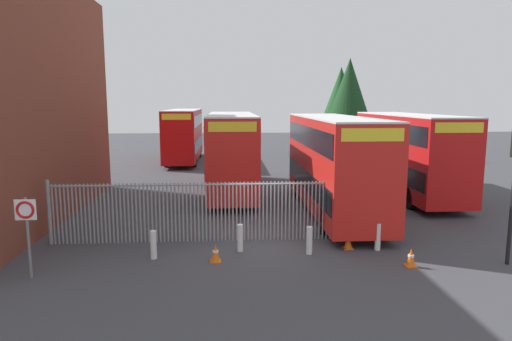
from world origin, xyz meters
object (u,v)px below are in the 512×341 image
at_px(bollard_near_left, 153,245).
at_px(bollard_near_right, 309,240).
at_px(traffic_cone_near_kerb, 411,258).
at_px(double_decker_bus_far_back, 184,133).
at_px(bollard_far_right, 378,237).
at_px(traffic_cone_by_gate, 348,241).
at_px(bollard_center_front, 240,238).
at_px(speed_limit_sign_post, 26,219).
at_px(double_decker_bus_near_gate, 333,161).
at_px(double_decker_bus_behind_fence_left, 407,151).
at_px(double_decker_bus_behind_fence_right, 232,150).
at_px(traffic_cone_mid_forecourt, 216,253).

bearing_deg(bollard_near_left, bollard_near_right, 1.37).
height_order(bollard_near_left, bollard_near_right, same).
bearing_deg(traffic_cone_near_kerb, double_decker_bus_far_back, 110.14).
distance_m(bollard_near_right, traffic_cone_near_kerb, 3.25).
bearing_deg(double_decker_bus_far_back, bollard_near_right, -75.14).
height_order(bollard_far_right, traffic_cone_by_gate, bollard_far_right).
bearing_deg(bollard_far_right, bollard_near_right, -173.74).
bearing_deg(bollard_near_left, bollard_center_front, 10.94).
bearing_deg(speed_limit_sign_post, bollard_near_left, 23.44).
relative_size(double_decker_bus_near_gate, bollard_far_right, 11.38).
bearing_deg(bollard_far_right, double_decker_bus_far_back, 110.31).
xyz_separation_m(double_decker_bus_behind_fence_left, double_decker_bus_far_back, (-13.53, 14.75, 0.00)).
height_order(double_decker_bus_behind_fence_right, bollard_far_right, double_decker_bus_behind_fence_right).
height_order(bollard_center_front, traffic_cone_mid_forecourt, bollard_center_front).
xyz_separation_m(bollard_center_front, traffic_cone_near_kerb, (5.27, -1.77, -0.19)).
distance_m(double_decker_bus_near_gate, double_decker_bus_behind_fence_left, 6.32).
bearing_deg(bollard_near_right, traffic_cone_by_gate, 17.80).
relative_size(bollard_near_right, traffic_cone_near_kerb, 1.61).
bearing_deg(bollard_near_right, double_decker_bus_near_gate, 69.45).
bearing_deg(double_decker_bus_near_gate, double_decker_bus_behind_fence_left, 37.65).
relative_size(traffic_cone_by_gate, traffic_cone_mid_forecourt, 1.00).
height_order(bollard_near_left, bollard_center_front, same).
height_order(bollard_near_left, speed_limit_sign_post, speed_limit_sign_post).
bearing_deg(bollard_center_front, traffic_cone_near_kerb, -18.61).
height_order(double_decker_bus_behind_fence_right, bollard_center_front, double_decker_bus_behind_fence_right).
relative_size(double_decker_bus_near_gate, traffic_cone_near_kerb, 18.32).
height_order(double_decker_bus_near_gate, bollard_near_right, double_decker_bus_near_gate).
distance_m(double_decker_bus_behind_fence_left, speed_limit_sign_post, 19.08).
distance_m(double_decker_bus_far_back, traffic_cone_mid_forecourt, 25.06).
height_order(traffic_cone_mid_forecourt, traffic_cone_near_kerb, same).
distance_m(double_decker_bus_near_gate, bollard_near_right, 6.28).
height_order(double_decker_bus_near_gate, double_decker_bus_behind_fence_right, same).
xyz_separation_m(traffic_cone_by_gate, traffic_cone_mid_forecourt, (-4.59, -1.01, 0.00)).
distance_m(double_decker_bus_behind_fence_right, double_decker_bus_far_back, 14.08).
bearing_deg(double_decker_bus_behind_fence_right, double_decker_bus_near_gate, -48.03).
height_order(traffic_cone_by_gate, traffic_cone_near_kerb, same).
height_order(bollard_center_front, traffic_cone_near_kerb, bollard_center_front).
distance_m(double_decker_bus_behind_fence_left, bollard_near_left, 15.68).
relative_size(double_decker_bus_behind_fence_left, traffic_cone_near_kerb, 18.32).
bearing_deg(double_decker_bus_far_back, double_decker_bus_near_gate, -65.41).
xyz_separation_m(bollard_near_right, traffic_cone_by_gate, (1.46, 0.47, -0.19)).
distance_m(double_decker_bus_behind_fence_left, traffic_cone_mid_forecourt, 14.47).
relative_size(bollard_near_right, speed_limit_sign_post, 0.40).
distance_m(double_decker_bus_near_gate, traffic_cone_near_kerb, 7.31).
distance_m(traffic_cone_mid_forecourt, traffic_cone_near_kerb, 6.14).
height_order(double_decker_bus_near_gate, bollard_near_left, double_decker_bus_near_gate).
bearing_deg(bollard_far_right, traffic_cone_by_gate, 168.38).
xyz_separation_m(double_decker_bus_behind_fence_left, bollard_center_front, (-9.42, -9.03, -1.95)).
relative_size(double_decker_bus_near_gate, double_decker_bus_far_back, 1.00).
bearing_deg(traffic_cone_by_gate, bollard_far_right, -11.62).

